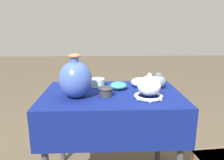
{
  "coord_description": "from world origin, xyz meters",
  "views": [
    {
      "loc": [
        -0.06,
        -1.49,
        1.21
      ],
      "look_at": [
        -0.0,
        -0.06,
        0.84
      ],
      "focal_mm": 35.0,
      "sensor_mm": 36.0,
      "label": 1
    }
  ],
  "objects_px": {
    "vase_dome_bell": "(149,88)",
    "pot_squat_celadon": "(97,82)",
    "jar_round_slate": "(158,81)",
    "vase_tall_bulbous": "(75,79)",
    "cup_wide_charcoal": "(106,91)",
    "bowl_shallow_ivory": "(139,82)",
    "mosaic_tile_box": "(79,81)",
    "bowl_shallow_teal": "(118,86)"
  },
  "relations": [
    {
      "from": "jar_round_slate",
      "to": "bowl_shallow_ivory",
      "type": "xyz_separation_m",
      "value": [
        -0.14,
        0.04,
        -0.02
      ]
    },
    {
      "from": "mosaic_tile_box",
      "to": "bowl_shallow_ivory",
      "type": "relative_size",
      "value": 1.14
    },
    {
      "from": "vase_dome_bell",
      "to": "pot_squat_celadon",
      "type": "distance_m",
      "value": 0.46
    },
    {
      "from": "bowl_shallow_teal",
      "to": "mosaic_tile_box",
      "type": "bearing_deg",
      "value": 158.84
    },
    {
      "from": "jar_round_slate",
      "to": "bowl_shallow_teal",
      "type": "bearing_deg",
      "value": -175.81
    },
    {
      "from": "pot_squat_celadon",
      "to": "bowl_shallow_ivory",
      "type": "relative_size",
      "value": 0.88
    },
    {
      "from": "vase_tall_bulbous",
      "to": "jar_round_slate",
      "type": "bearing_deg",
      "value": 18.38
    },
    {
      "from": "pot_squat_celadon",
      "to": "bowl_shallow_teal",
      "type": "height_order",
      "value": "pot_squat_celadon"
    },
    {
      "from": "vase_tall_bulbous",
      "to": "jar_round_slate",
      "type": "relative_size",
      "value": 2.56
    },
    {
      "from": "mosaic_tile_box",
      "to": "jar_round_slate",
      "type": "xyz_separation_m",
      "value": [
        0.62,
        -0.1,
        0.02
      ]
    },
    {
      "from": "pot_squat_celadon",
      "to": "bowl_shallow_ivory",
      "type": "bearing_deg",
      "value": -4.23
    },
    {
      "from": "vase_tall_bulbous",
      "to": "pot_squat_celadon",
      "type": "bearing_deg",
      "value": 63.1
    },
    {
      "from": "bowl_shallow_ivory",
      "to": "cup_wide_charcoal",
      "type": "xyz_separation_m",
      "value": [
        -0.27,
        -0.23,
        -0.0
      ]
    },
    {
      "from": "jar_round_slate",
      "to": "cup_wide_charcoal",
      "type": "distance_m",
      "value": 0.45
    },
    {
      "from": "bowl_shallow_teal",
      "to": "bowl_shallow_ivory",
      "type": "distance_m",
      "value": 0.18
    },
    {
      "from": "pot_squat_celadon",
      "to": "jar_round_slate",
      "type": "bearing_deg",
      "value": -7.85
    },
    {
      "from": "vase_dome_bell",
      "to": "cup_wide_charcoal",
      "type": "bearing_deg",
      "value": 170.82
    },
    {
      "from": "vase_dome_bell",
      "to": "jar_round_slate",
      "type": "xyz_separation_m",
      "value": [
        0.12,
        0.23,
        -0.02
      ]
    },
    {
      "from": "vase_tall_bulbous",
      "to": "bowl_shallow_ivory",
      "type": "relative_size",
      "value": 2.2
    },
    {
      "from": "vase_dome_bell",
      "to": "mosaic_tile_box",
      "type": "relative_size",
      "value": 1.34
    },
    {
      "from": "bowl_shallow_ivory",
      "to": "vase_tall_bulbous",
      "type": "bearing_deg",
      "value": -152.61
    },
    {
      "from": "bowl_shallow_teal",
      "to": "jar_round_slate",
      "type": "relative_size",
      "value": 1.13
    },
    {
      "from": "vase_dome_bell",
      "to": "cup_wide_charcoal",
      "type": "distance_m",
      "value": 0.29
    },
    {
      "from": "vase_dome_bell",
      "to": "mosaic_tile_box",
      "type": "xyz_separation_m",
      "value": [
        -0.5,
        0.33,
        -0.04
      ]
    },
    {
      "from": "bowl_shallow_ivory",
      "to": "pot_squat_celadon",
      "type": "bearing_deg",
      "value": 175.77
    },
    {
      "from": "vase_dome_bell",
      "to": "pot_squat_celadon",
      "type": "relative_size",
      "value": 1.75
    },
    {
      "from": "pot_squat_celadon",
      "to": "jar_round_slate",
      "type": "xyz_separation_m",
      "value": [
        0.47,
        -0.07,
        0.02
      ]
    },
    {
      "from": "vase_tall_bulbous",
      "to": "cup_wide_charcoal",
      "type": "height_order",
      "value": "vase_tall_bulbous"
    },
    {
      "from": "vase_tall_bulbous",
      "to": "cup_wide_charcoal",
      "type": "bearing_deg",
      "value": 4.76
    },
    {
      "from": "mosaic_tile_box",
      "to": "bowl_shallow_teal",
      "type": "height_order",
      "value": "mosaic_tile_box"
    },
    {
      "from": "vase_dome_bell",
      "to": "bowl_shallow_teal",
      "type": "height_order",
      "value": "vase_dome_bell"
    },
    {
      "from": "mosaic_tile_box",
      "to": "pot_squat_celadon",
      "type": "xyz_separation_m",
      "value": [
        0.14,
        -0.03,
        -0.0
      ]
    },
    {
      "from": "pot_squat_celadon",
      "to": "bowl_shallow_teal",
      "type": "relative_size",
      "value": 0.9
    },
    {
      "from": "mosaic_tile_box",
      "to": "jar_round_slate",
      "type": "height_order",
      "value": "jar_round_slate"
    },
    {
      "from": "pot_squat_celadon",
      "to": "jar_round_slate",
      "type": "relative_size",
      "value": 1.02
    },
    {
      "from": "pot_squat_celadon",
      "to": "bowl_shallow_ivory",
      "type": "xyz_separation_m",
      "value": [
        0.33,
        -0.02,
        0.0
      ]
    },
    {
      "from": "vase_dome_bell",
      "to": "vase_tall_bulbous",
      "type": "bearing_deg",
      "value": 176.54
    },
    {
      "from": "vase_tall_bulbous",
      "to": "pot_squat_celadon",
      "type": "xyz_separation_m",
      "value": [
        0.14,
        0.27,
        -0.1
      ]
    },
    {
      "from": "vase_dome_bell",
      "to": "bowl_shallow_ivory",
      "type": "distance_m",
      "value": 0.27
    },
    {
      "from": "vase_tall_bulbous",
      "to": "bowl_shallow_teal",
      "type": "xyz_separation_m",
      "value": [
        0.3,
        0.18,
        -0.1
      ]
    },
    {
      "from": "pot_squat_celadon",
      "to": "cup_wide_charcoal",
      "type": "distance_m",
      "value": 0.26
    },
    {
      "from": "cup_wide_charcoal",
      "to": "vase_dome_bell",
      "type": "bearing_deg",
      "value": -9.18
    }
  ]
}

